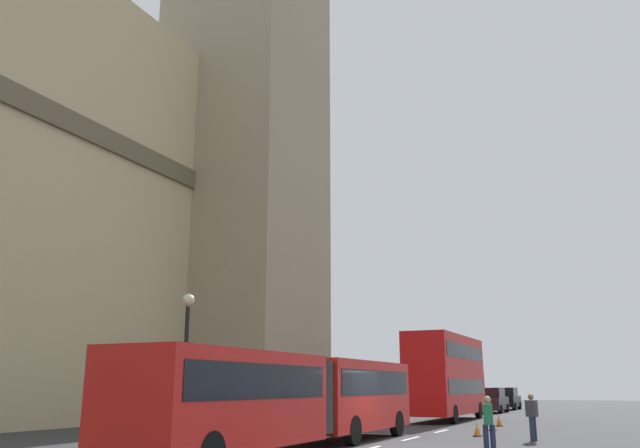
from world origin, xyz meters
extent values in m
plane|color=#333335|center=(0.00, 0.00, 0.00)|extent=(160.00, 160.00, 0.00)
cube|color=silver|center=(2.88, 0.00, 0.01)|extent=(2.20, 0.16, 0.01)
cube|color=silver|center=(7.48, 0.00, 0.01)|extent=(2.20, 0.16, 0.01)
cube|color=tan|center=(15.73, 16.00, 24.10)|extent=(9.54, 9.54, 48.20)
cube|color=red|center=(1.39, 2.00, 1.65)|extent=(7.68, 2.50, 2.50)
cube|color=black|center=(1.39, 2.00, 2.10)|extent=(7.06, 2.54, 0.90)
cube|color=red|center=(-7.19, 2.00, 1.65)|extent=(7.68, 2.50, 2.50)
cube|color=black|center=(-7.19, 2.00, 2.10)|extent=(7.06, 2.54, 0.90)
cylinder|color=#2D2D2D|center=(-2.90, 2.00, 1.65)|extent=(2.38, 2.38, 2.25)
cylinder|color=black|center=(3.84, 0.88, 0.50)|extent=(1.00, 0.30, 1.00)
cylinder|color=black|center=(-0.92, 0.88, 0.50)|extent=(1.00, 0.30, 1.00)
cube|color=red|center=(16.77, 2.00, 1.60)|extent=(10.20, 2.50, 2.40)
cube|color=black|center=(16.77, 2.00, 1.95)|extent=(9.18, 2.54, 0.84)
cube|color=red|center=(16.77, 2.00, 3.85)|extent=(9.99, 2.50, 2.10)
cube|color=black|center=(16.77, 2.00, 3.95)|extent=(9.18, 2.54, 0.84)
cylinder|color=black|center=(20.04, 0.88, 0.50)|extent=(1.00, 0.30, 1.00)
cylinder|color=black|center=(13.51, 0.88, 0.50)|extent=(1.00, 0.30, 1.00)
cube|color=black|center=(29.59, 1.77, 0.70)|extent=(4.40, 1.80, 0.90)
cube|color=black|center=(29.39, 1.77, 1.50)|extent=(2.46, 1.66, 0.70)
cylinder|color=black|center=(31.00, 0.96, 0.32)|extent=(0.64, 0.30, 0.64)
cylinder|color=black|center=(28.19, 0.96, 0.32)|extent=(0.64, 0.30, 0.64)
cube|color=black|center=(36.89, 1.86, 0.70)|extent=(4.40, 1.80, 0.90)
cube|color=black|center=(36.69, 1.86, 1.50)|extent=(2.46, 1.66, 0.70)
cylinder|color=black|center=(38.30, 1.05, 0.32)|extent=(0.64, 0.30, 0.64)
cylinder|color=black|center=(35.48, 1.05, 0.32)|extent=(0.64, 0.30, 0.64)
cube|color=black|center=(5.29, -2.08, 0.01)|extent=(0.36, 0.36, 0.03)
cone|color=orange|center=(5.29, -2.08, 0.31)|extent=(0.28, 0.28, 0.55)
cylinder|color=white|center=(5.29, -2.08, 0.33)|extent=(0.17, 0.17, 0.08)
cube|color=black|center=(9.11, -1.97, 0.01)|extent=(0.36, 0.36, 0.03)
cone|color=orange|center=(9.11, -1.97, 0.31)|extent=(0.28, 0.28, 0.55)
cylinder|color=white|center=(9.11, -1.97, 0.33)|extent=(0.17, 0.17, 0.08)
cube|color=black|center=(12.47, -1.70, 0.01)|extent=(0.36, 0.36, 0.03)
cone|color=orange|center=(12.47, -1.70, 0.31)|extent=(0.28, 0.28, 0.55)
cylinder|color=white|center=(12.47, -1.70, 0.33)|extent=(0.17, 0.17, 0.08)
cylinder|color=black|center=(-2.95, 6.50, 0.15)|extent=(0.32, 0.32, 0.30)
cylinder|color=black|center=(-2.95, 6.50, 2.40)|extent=(0.16, 0.16, 4.80)
sphere|color=beige|center=(-2.95, 6.50, 5.05)|extent=(0.44, 0.44, 0.44)
cylinder|color=#262D4C|center=(-2.00, -3.85, 0.43)|extent=(0.16, 0.16, 0.86)
cylinder|color=#262D4C|center=(-1.94, -4.04, 0.43)|extent=(0.16, 0.16, 0.86)
cube|color=#267F4C|center=(-1.97, -3.95, 1.16)|extent=(0.45, 0.34, 0.60)
sphere|color=tan|center=(-1.97, -3.95, 1.58)|extent=(0.22, 0.22, 0.22)
cylinder|color=#262D4C|center=(3.96, -4.48, 0.43)|extent=(0.16, 0.16, 0.86)
cylinder|color=#262D4C|center=(3.77, -4.42, 0.43)|extent=(0.16, 0.16, 0.86)
cube|color=#3F3F47|center=(3.86, -4.45, 1.16)|extent=(0.36, 0.46, 0.60)
sphere|color=#936B4C|center=(3.86, -4.45, 1.58)|extent=(0.22, 0.22, 0.22)
camera|label=1|loc=(-22.24, -7.85, 1.98)|focal=36.05mm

